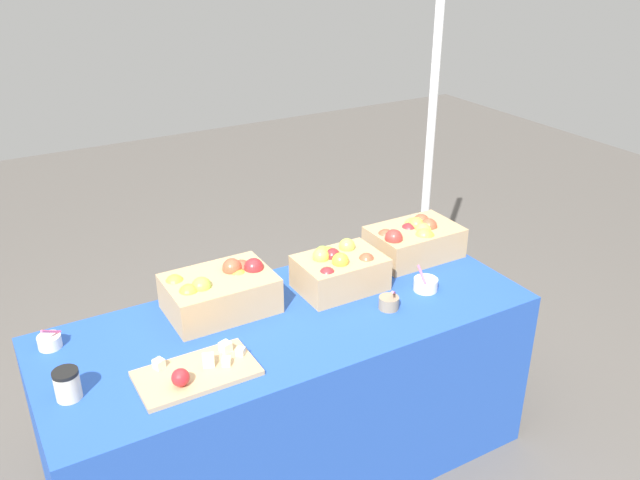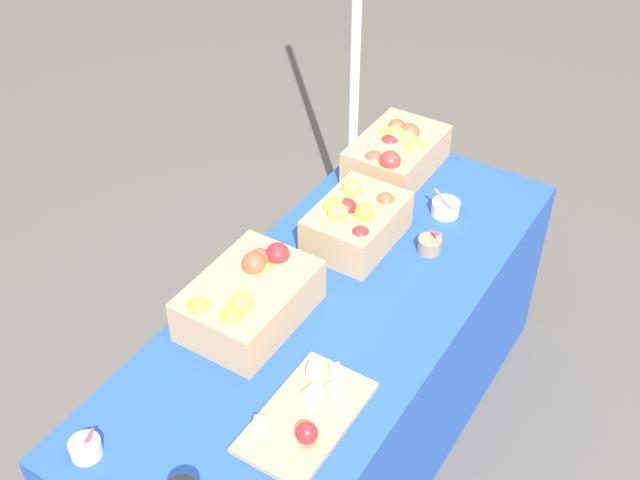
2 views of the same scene
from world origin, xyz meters
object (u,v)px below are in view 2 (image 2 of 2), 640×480
(apple_crate_left, at_px, (397,152))
(tent_pole, at_px, (356,28))
(cutting_board_front, at_px, (307,416))
(sample_bowl_near, at_px, (86,448))
(apple_crate_middle, at_px, (356,221))
(sample_bowl_mid, at_px, (430,245))
(sample_bowl_far, at_px, (445,208))
(apple_crate_right, at_px, (249,298))

(apple_crate_left, distance_m, tent_pole, 0.63)
(cutting_board_front, distance_m, sample_bowl_near, 0.58)
(cutting_board_front, bearing_deg, sample_bowl_near, 133.03)
(apple_crate_middle, xyz_separation_m, sample_bowl_mid, (0.08, -0.24, -0.06))
(sample_bowl_far, bearing_deg, apple_crate_right, 160.51)
(cutting_board_front, xyz_separation_m, tent_pole, (1.57, 0.77, 0.31))
(apple_crate_left, distance_m, apple_crate_middle, 0.45)
(apple_crate_middle, bearing_deg, apple_crate_right, 170.26)
(cutting_board_front, bearing_deg, sample_bowl_mid, 2.27)
(apple_crate_left, height_order, sample_bowl_far, apple_crate_left)
(apple_crate_right, height_order, sample_bowl_mid, apple_crate_right)
(apple_crate_middle, distance_m, apple_crate_right, 0.50)
(sample_bowl_far, bearing_deg, sample_bowl_near, 166.33)
(sample_bowl_near, height_order, tent_pole, tent_pole)
(sample_bowl_far, bearing_deg, apple_crate_middle, 146.80)
(apple_crate_left, height_order, apple_crate_right, apple_crate_right)
(apple_crate_left, xyz_separation_m, sample_bowl_far, (-0.14, -0.27, -0.06))
(apple_crate_left, relative_size, sample_bowl_far, 3.93)
(apple_crate_right, bearing_deg, apple_crate_middle, -9.74)
(apple_crate_middle, relative_size, apple_crate_right, 0.85)
(apple_crate_right, distance_m, sample_bowl_mid, 0.66)
(apple_crate_right, distance_m, tent_pole, 1.42)
(sample_bowl_near, relative_size, sample_bowl_mid, 0.97)
(apple_crate_middle, relative_size, cutting_board_front, 0.87)
(apple_crate_left, xyz_separation_m, tent_pole, (0.40, 0.42, 0.24))
(apple_crate_left, bearing_deg, cutting_board_front, -163.33)
(sample_bowl_mid, bearing_deg, tent_pole, 44.06)
(apple_crate_middle, xyz_separation_m, tent_pole, (0.84, 0.50, 0.24))
(apple_crate_left, bearing_deg, sample_bowl_far, -117.51)
(sample_bowl_far, bearing_deg, tent_pole, 51.81)
(cutting_board_front, relative_size, tent_pole, 0.19)
(sample_bowl_mid, relative_size, tent_pole, 0.05)
(sample_bowl_mid, xyz_separation_m, tent_pole, (0.76, 0.73, 0.30))
(sample_bowl_near, bearing_deg, cutting_board_front, -46.97)
(tent_pole, bearing_deg, cutting_board_front, -153.96)
(apple_crate_middle, relative_size, sample_bowl_near, 3.49)
(cutting_board_front, xyz_separation_m, sample_bowl_mid, (0.81, 0.03, 0.01))
(tent_pole, bearing_deg, apple_crate_left, -133.88)
(sample_bowl_far, bearing_deg, cutting_board_front, -175.77)
(apple_crate_left, bearing_deg, tent_pole, 46.12)
(apple_crate_right, relative_size, sample_bowl_near, 4.10)
(apple_crate_middle, distance_m, sample_bowl_far, 0.36)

